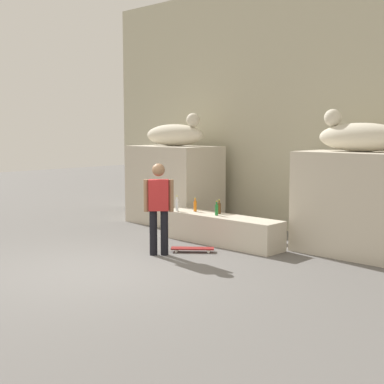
{
  "coord_description": "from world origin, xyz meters",
  "views": [
    {
      "loc": [
        6.94,
        -5.29,
        2.29
      ],
      "look_at": [
        -0.07,
        2.13,
        1.1
      ],
      "focal_mm": 51.03,
      "sensor_mm": 36.0,
      "label": 1
    }
  ],
  "objects_px": {
    "skater": "(159,205)",
    "bottle_green": "(217,209)",
    "skateboard": "(192,249)",
    "bottle_clear": "(177,205)",
    "bottle_orange": "(195,206)",
    "statue_reclining_right": "(359,136)",
    "statue_reclining_left": "(175,134)",
    "bottle_brown": "(219,208)"
  },
  "relations": [
    {
      "from": "skater",
      "to": "bottle_green",
      "type": "distance_m",
      "value": 1.48
    },
    {
      "from": "skateboard",
      "to": "bottle_clear",
      "type": "distance_m",
      "value": 1.47
    },
    {
      "from": "skater",
      "to": "bottle_orange",
      "type": "distance_m",
      "value": 1.65
    },
    {
      "from": "statue_reclining_right",
      "to": "skateboard",
      "type": "relative_size",
      "value": 2.22
    },
    {
      "from": "statue_reclining_right",
      "to": "bottle_clear",
      "type": "xyz_separation_m",
      "value": [
        -3.37,
        -1.27,
        -1.45
      ]
    },
    {
      "from": "skateboard",
      "to": "bottle_orange",
      "type": "bearing_deg",
      "value": -89.64
    },
    {
      "from": "statue_reclining_left",
      "to": "bottle_orange",
      "type": "relative_size",
      "value": 5.79
    },
    {
      "from": "bottle_brown",
      "to": "bottle_clear",
      "type": "distance_m",
      "value": 0.93
    },
    {
      "from": "bottle_clear",
      "to": "statue_reclining_left",
      "type": "bearing_deg",
      "value": 136.02
    },
    {
      "from": "statue_reclining_left",
      "to": "bottle_clear",
      "type": "distance_m",
      "value": 2.35
    },
    {
      "from": "bottle_green",
      "to": "bottle_clear",
      "type": "relative_size",
      "value": 0.9
    },
    {
      "from": "statue_reclining_left",
      "to": "statue_reclining_right",
      "type": "relative_size",
      "value": 1.02
    },
    {
      "from": "statue_reclining_left",
      "to": "statue_reclining_right",
      "type": "xyz_separation_m",
      "value": [
        4.7,
        -0.01,
        0.0
      ]
    },
    {
      "from": "skateboard",
      "to": "bottle_green",
      "type": "bearing_deg",
      "value": -120.06
    },
    {
      "from": "bottle_orange",
      "to": "bottle_clear",
      "type": "bearing_deg",
      "value": -141.22
    },
    {
      "from": "statue_reclining_right",
      "to": "skater",
      "type": "bearing_deg",
      "value": 41.18
    },
    {
      "from": "skateboard",
      "to": "bottle_green",
      "type": "distance_m",
      "value": 1.08
    },
    {
      "from": "statue_reclining_left",
      "to": "bottle_green",
      "type": "bearing_deg",
      "value": -35.1
    },
    {
      "from": "statue_reclining_right",
      "to": "bottle_clear",
      "type": "height_order",
      "value": "statue_reclining_right"
    },
    {
      "from": "bottle_green",
      "to": "bottle_orange",
      "type": "bearing_deg",
      "value": 172.84
    },
    {
      "from": "bottle_orange",
      "to": "bottle_brown",
      "type": "bearing_deg",
      "value": 10.45
    },
    {
      "from": "statue_reclining_right",
      "to": "skater",
      "type": "distance_m",
      "value": 3.82
    },
    {
      "from": "skater",
      "to": "bottle_clear",
      "type": "height_order",
      "value": "skater"
    },
    {
      "from": "bottle_green",
      "to": "bottle_brown",
      "type": "bearing_deg",
      "value": 116.77
    },
    {
      "from": "bottle_green",
      "to": "bottle_clear",
      "type": "distance_m",
      "value": 0.97
    },
    {
      "from": "statue_reclining_right",
      "to": "bottle_brown",
      "type": "distance_m",
      "value": 3.05
    },
    {
      "from": "bottle_green",
      "to": "bottle_clear",
      "type": "bearing_deg",
      "value": -170.88
    },
    {
      "from": "bottle_brown",
      "to": "bottle_orange",
      "type": "height_order",
      "value": "same"
    },
    {
      "from": "bottle_orange",
      "to": "bottle_green",
      "type": "xyz_separation_m",
      "value": [
        0.66,
        -0.08,
        0.0
      ]
    },
    {
      "from": "statue_reclining_left",
      "to": "bottle_orange",
      "type": "bearing_deg",
      "value": -41.6
    },
    {
      "from": "statue_reclining_left",
      "to": "bottle_brown",
      "type": "bearing_deg",
      "value": -32.06
    },
    {
      "from": "skateboard",
      "to": "bottle_green",
      "type": "relative_size",
      "value": 2.54
    },
    {
      "from": "skateboard",
      "to": "bottle_clear",
      "type": "relative_size",
      "value": 2.28
    },
    {
      "from": "bottle_brown",
      "to": "bottle_clear",
      "type": "relative_size",
      "value": 0.89
    },
    {
      "from": "skater",
      "to": "bottle_orange",
      "type": "height_order",
      "value": "skater"
    },
    {
      "from": "bottle_orange",
      "to": "bottle_green",
      "type": "height_order",
      "value": "bottle_green"
    },
    {
      "from": "bottle_brown",
      "to": "skater",
      "type": "bearing_deg",
      "value": -90.85
    },
    {
      "from": "bottle_green",
      "to": "bottle_clear",
      "type": "height_order",
      "value": "bottle_clear"
    },
    {
      "from": "skater",
      "to": "skateboard",
      "type": "height_order",
      "value": "skater"
    },
    {
      "from": "bottle_orange",
      "to": "bottle_clear",
      "type": "xyz_separation_m",
      "value": [
        -0.29,
        -0.24,
        0.02
      ]
    },
    {
      "from": "bottle_clear",
      "to": "bottle_orange",
      "type": "bearing_deg",
      "value": 38.78
    },
    {
      "from": "bottle_green",
      "to": "statue_reclining_left",
      "type": "bearing_deg",
      "value": 153.72
    }
  ]
}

